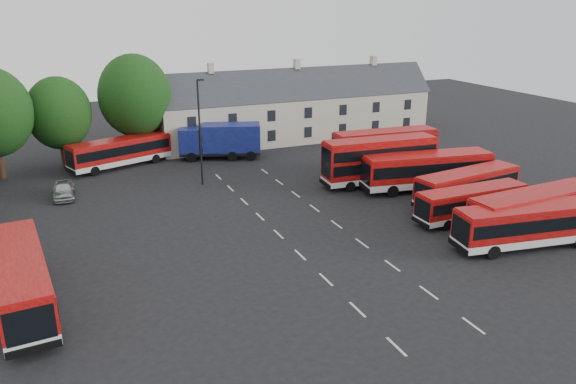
% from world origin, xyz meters
% --- Properties ---
extents(ground, '(140.00, 140.00, 0.00)m').
position_xyz_m(ground, '(0.00, 0.00, 0.00)').
color(ground, black).
rests_on(ground, ground).
extents(lane_markings, '(5.15, 33.80, 0.01)m').
position_xyz_m(lane_markings, '(2.50, 2.00, 0.01)').
color(lane_markings, beige).
rests_on(lane_markings, ground).
extents(terrace_houses, '(35.70, 7.13, 10.06)m').
position_xyz_m(terrace_houses, '(14.00, 30.00, 3.86)').
color(terrace_houses, beige).
rests_on(terrace_houses, ground).
extents(bus_row_a, '(11.33, 4.13, 3.13)m').
position_xyz_m(bus_row_a, '(15.63, -7.21, 1.88)').
color(bus_row_a, silver).
rests_on(bus_row_a, ground).
extents(bus_row_b, '(11.74, 3.35, 3.28)m').
position_xyz_m(bus_row_b, '(18.11, -5.31, 1.97)').
color(bus_row_b, silver).
rests_on(bus_row_b, ground).
extents(bus_row_c, '(9.69, 2.30, 2.74)m').
position_xyz_m(bus_row_c, '(15.40, -1.44, 1.65)').
color(bus_row_c, silver).
rests_on(bus_row_c, ground).
extents(bus_row_d, '(10.75, 3.82, 2.98)m').
position_xyz_m(bus_row_d, '(17.72, 1.86, 1.79)').
color(bus_row_d, silver).
rests_on(bus_row_d, ground).
extents(bus_row_e, '(12.59, 4.70, 3.48)m').
position_xyz_m(bus_row_e, '(16.82, 6.47, 2.09)').
color(bus_row_e, silver).
rests_on(bus_row_e, ground).
extents(bus_dd_south, '(11.24, 3.36, 4.55)m').
position_xyz_m(bus_dd_south, '(13.57, 9.55, 2.59)').
color(bus_dd_south, silver).
rests_on(bus_dd_south, ground).
extents(bus_dd_north, '(11.00, 3.33, 4.44)m').
position_xyz_m(bus_dd_north, '(16.20, 12.74, 2.53)').
color(bus_dd_north, silver).
rests_on(bus_dd_north, ground).
extents(bus_west, '(3.69, 11.87, 3.30)m').
position_xyz_m(bus_west, '(-17.59, -2.13, 1.98)').
color(bus_west, silver).
rests_on(bus_west, ground).
extents(bus_north, '(11.12, 6.00, 3.09)m').
position_xyz_m(bus_north, '(-8.50, 25.58, 1.85)').
color(bus_north, silver).
rests_on(bus_north, ground).
extents(box_truck, '(9.35, 5.45, 3.90)m').
position_xyz_m(box_truck, '(2.38, 24.62, 2.19)').
color(box_truck, black).
rests_on(box_truck, ground).
extents(silver_car, '(2.06, 4.51, 1.50)m').
position_xyz_m(silver_car, '(-14.62, 17.43, 0.75)').
color(silver_car, '#AEB0B6').
rests_on(silver_car, ground).
extents(lamppost, '(0.70, 0.30, 10.12)m').
position_xyz_m(lamppost, '(-2.09, 16.24, 5.40)').
color(lamppost, black).
rests_on(lamppost, ground).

